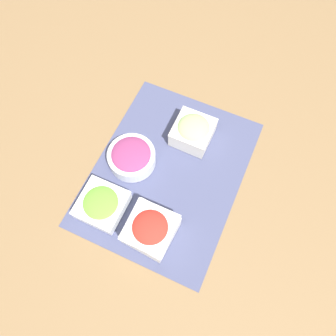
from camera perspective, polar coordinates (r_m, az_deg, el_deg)
The scene contains 6 objects.
ground_plane at distance 1.02m, azimuth 0.00°, elevation -0.78°, with size 3.00×3.00×0.00m, color olive.
placemat at distance 1.02m, azimuth 0.00°, elevation -0.73°, with size 0.57×0.44×0.00m.
cucumber_bowl at distance 1.04m, azimuth 4.38°, elevation 6.44°, with size 0.12×0.12×0.08m.
tomato_bowl at distance 0.92m, azimuth -3.06°, elevation -10.62°, with size 0.13×0.13×0.08m.
onion_bowl at distance 1.01m, azimuth -6.37°, elevation 2.01°, with size 0.15×0.15×0.07m.
lettuce_bowl at distance 0.97m, azimuth -11.48°, elevation -6.22°, with size 0.13×0.13×0.06m.
Camera 1 is at (0.37, 0.17, 0.94)m, focal length 35.00 mm.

